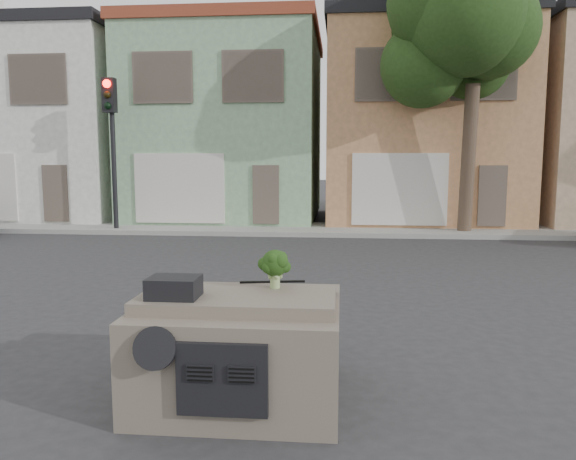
# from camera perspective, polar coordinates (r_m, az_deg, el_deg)

# --- Properties ---
(ground_plane) EXTENTS (120.00, 120.00, 0.00)m
(ground_plane) POSITION_cam_1_polar(r_m,az_deg,el_deg) (8.88, -1.31, -8.75)
(ground_plane) COLOR #303033
(ground_plane) RESTS_ON ground
(sidewalk) EXTENTS (40.00, 3.00, 0.15)m
(sidewalk) POSITION_cam_1_polar(r_m,az_deg,el_deg) (19.15, 2.34, 0.08)
(sidewalk) COLOR gray
(sidewalk) RESTS_ON ground
(townhouse_white) EXTENTS (7.20, 8.20, 7.55)m
(townhouse_white) POSITION_cam_1_polar(r_m,az_deg,el_deg) (25.96, -22.50, 9.58)
(townhouse_white) COLOR silver
(townhouse_white) RESTS_ON ground
(townhouse_mint) EXTENTS (7.20, 8.20, 7.55)m
(townhouse_mint) POSITION_cam_1_polar(r_m,az_deg,el_deg) (23.46, -5.79, 10.40)
(townhouse_mint) COLOR #86AE83
(townhouse_mint) RESTS_ON ground
(townhouse_tan) EXTENTS (7.20, 8.20, 7.55)m
(townhouse_tan) POSITION_cam_1_polar(r_m,az_deg,el_deg) (23.22, 13.00, 10.29)
(townhouse_tan) COLOR tan
(townhouse_tan) RESTS_ON ground
(traffic_signal) EXTENTS (0.40, 0.40, 5.10)m
(traffic_signal) POSITION_cam_1_polar(r_m,az_deg,el_deg) (19.48, -17.41, 7.18)
(traffic_signal) COLOR black
(traffic_signal) RESTS_ON ground
(tree_near) EXTENTS (4.40, 4.00, 8.50)m
(tree_near) POSITION_cam_1_polar(r_m,az_deg,el_deg) (18.80, 18.06, 12.36)
(tree_near) COLOR #223D15
(tree_near) RESTS_ON ground
(car_dashboard) EXTENTS (2.00, 1.80, 1.12)m
(car_dashboard) POSITION_cam_1_polar(r_m,az_deg,el_deg) (5.88, -4.80, -11.45)
(car_dashboard) COLOR #6A5F52
(car_dashboard) RESTS_ON ground
(instrument_hump) EXTENTS (0.48, 0.38, 0.20)m
(instrument_hump) POSITION_cam_1_polar(r_m,az_deg,el_deg) (5.50, -11.50, -5.72)
(instrument_hump) COLOR black
(instrument_hump) RESTS_ON car_dashboard
(wiper_arm) EXTENTS (0.69, 0.15, 0.02)m
(wiper_arm) POSITION_cam_1_polar(r_m,az_deg,el_deg) (6.05, -1.60, -5.28)
(wiper_arm) COLOR black
(wiper_arm) RESTS_ON car_dashboard
(broccoli) EXTENTS (0.41, 0.41, 0.41)m
(broccoli) POSITION_cam_1_polar(r_m,az_deg,el_deg) (5.77, -1.33, -3.93)
(broccoli) COLOR #19330F
(broccoli) RESTS_ON car_dashboard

